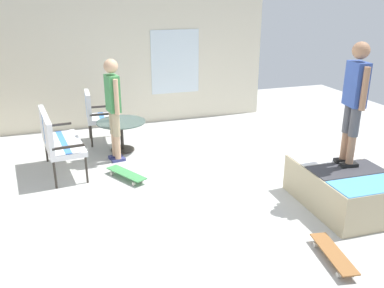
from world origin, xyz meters
TOP-DOWN VIEW (x-y plane):
  - ground_plane at (0.00, 0.00)m, footprint 12.00×12.00m
  - house_facade at (3.80, 0.49)m, footprint 0.23×6.00m
  - skate_ramp at (-1.04, -1.47)m, footprint 1.51×1.80m
  - patio_bench at (1.38, 2.28)m, footprint 1.30×0.68m
  - patio_chair_near_house at (2.72, 1.51)m, footprint 0.63×0.57m
  - patio_table at (2.08, 1.12)m, footprint 0.90×0.90m
  - person_watching at (1.65, 1.29)m, footprint 0.47×0.28m
  - person_skater at (-0.89, -1.53)m, footprint 0.47×0.28m
  - skateboard_by_bench at (0.79, 1.27)m, footprint 0.80×0.55m
  - skateboard_spare at (-2.07, -0.53)m, footprint 0.82×0.33m

SIDE VIEW (x-z plane):
  - ground_plane at x=0.00m, z-range -0.10..0.00m
  - skateboard_by_bench at x=0.79m, z-range 0.03..0.14m
  - skateboard_spare at x=-2.07m, z-range 0.03..0.14m
  - skate_ramp at x=-1.04m, z-range 0.00..0.55m
  - patio_table at x=2.08m, z-range 0.12..0.69m
  - patio_chair_near_house at x=2.72m, z-range 0.10..1.12m
  - patio_bench at x=1.38m, z-range 0.11..1.13m
  - person_watching at x=1.65m, z-range 0.16..1.94m
  - house_facade at x=3.80m, z-range 0.00..2.69m
  - person_skater at x=-0.89m, z-range 0.69..2.36m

